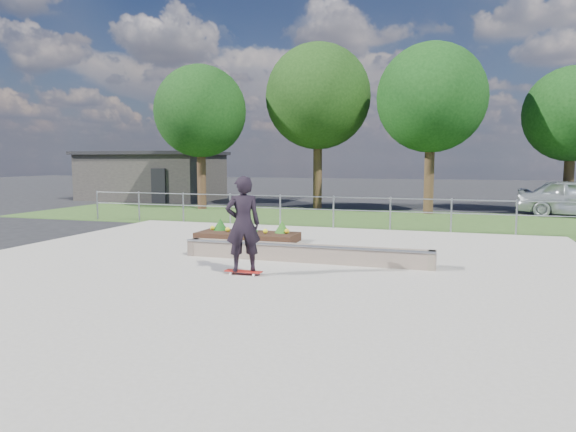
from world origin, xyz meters
name	(u,v)px	position (x,y,z in m)	size (l,w,h in m)	color
ground	(259,273)	(0.00, 0.00, 0.00)	(120.00, 120.00, 0.00)	black
grass_verge	(351,218)	(0.00, 11.00, 0.01)	(30.00, 8.00, 0.02)	#2C491D
concrete_slab	(259,271)	(0.00, 0.00, 0.03)	(15.00, 15.00, 0.06)	gray
fence	(333,208)	(0.00, 7.50, 0.77)	(20.06, 0.06, 1.20)	#95979D
building	(152,175)	(-14.00, 18.00, 1.51)	(8.40, 5.40, 3.00)	#2C2927
tree_far_left	(200,112)	(-8.00, 13.00, 4.85)	(4.55, 4.55, 7.15)	#382216
tree_mid_left	(318,97)	(-2.50, 15.00, 5.61)	(5.25, 5.25, 8.25)	#382616
tree_mid_right	(431,98)	(3.00, 14.00, 5.23)	(4.90, 4.90, 7.70)	#372416
tree_far_right	(572,114)	(9.00, 15.50, 4.48)	(4.20, 4.20, 6.60)	black
grind_ledge	(305,253)	(0.70, 1.22, 0.26)	(6.00, 0.44, 0.43)	#6A5A4E
planter_bed	(248,234)	(-1.78, 3.80, 0.24)	(3.00, 1.20, 0.61)	black
skateboarder	(243,224)	(-0.14, -0.53, 1.13)	(0.86, 0.76, 2.07)	white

